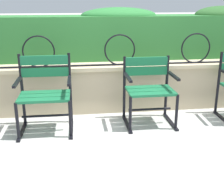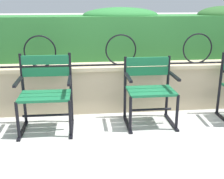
% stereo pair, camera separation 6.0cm
% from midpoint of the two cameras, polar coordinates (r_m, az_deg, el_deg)
% --- Properties ---
extents(ground_plane, '(60.00, 60.00, 0.00)m').
position_cam_midpoint_polar(ground_plane, '(3.31, -0.21, -9.87)').
color(ground_plane, '#B7B5AF').
extents(stone_wall, '(7.46, 0.41, 0.65)m').
position_cam_midpoint_polar(stone_wall, '(4.09, -1.88, 0.50)').
color(stone_wall, tan).
rests_on(stone_wall, ground).
extents(iron_arch_fence, '(6.92, 0.02, 0.42)m').
position_cam_midpoint_polar(iron_arch_fence, '(3.88, -5.96, 7.12)').
color(iron_arch_fence, black).
rests_on(iron_arch_fence, stone_wall).
extents(hedge_row, '(7.31, 0.57, 0.76)m').
position_cam_midpoint_polar(hedge_row, '(4.40, -1.96, 10.64)').
color(hedge_row, '#2D7033').
rests_on(hedge_row, stone_wall).
extents(park_chair_centre_left, '(0.62, 0.53, 0.90)m').
position_cam_midpoint_polar(park_chair_centre_left, '(3.51, -13.47, -0.40)').
color(park_chair_centre_left, '#19663D').
rests_on(park_chair_centre_left, ground).
extents(park_chair_centre_right, '(0.60, 0.52, 0.82)m').
position_cam_midpoint_polar(park_chair_centre_right, '(3.65, 6.75, 0.34)').
color(park_chair_centre_right, '#19663D').
rests_on(park_chair_centre_right, ground).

